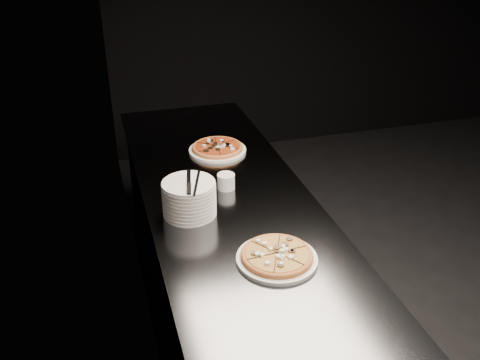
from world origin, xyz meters
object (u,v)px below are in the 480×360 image
object	(u,v)px
pizza_tomato	(218,148)
plate_stack	(189,198)
ramekin	(226,181)
cutlery	(191,183)
counter	(231,283)
pizza_mushroom	(277,256)

from	to	relation	value
pizza_tomato	plate_stack	size ratio (longest dim) A/B	1.59
plate_stack	ramekin	size ratio (longest dim) A/B	2.74
cutlery	ramekin	xyz separation A→B (m)	(0.20, 0.19, -0.12)
counter	pizza_mushroom	xyz separation A→B (m)	(0.05, -0.47, 0.48)
plate_stack	cutlery	size ratio (longest dim) A/B	0.98
pizza_mushroom	pizza_tomato	world-z (taller)	same
pizza_mushroom	plate_stack	world-z (taller)	plate_stack
cutlery	pizza_tomato	bearing A→B (deg)	78.13
pizza_mushroom	cutlery	bearing A→B (deg)	120.38
counter	pizza_tomato	xyz separation A→B (m)	(0.07, 0.51, 0.48)
counter	plate_stack	distance (m)	0.57
pizza_mushroom	cutlery	distance (m)	0.48
pizza_tomato	cutlery	xyz separation A→B (m)	(-0.26, -0.59, 0.13)
plate_stack	ramekin	distance (m)	0.27
counter	cutlery	xyz separation A→B (m)	(-0.18, -0.08, 0.61)
cutlery	ramekin	world-z (taller)	cutlery
counter	pizza_mushroom	world-z (taller)	pizza_mushroom
counter	ramekin	xyz separation A→B (m)	(0.01, 0.11, 0.50)
cutlery	pizza_mushroom	bearing A→B (deg)	-48.00
plate_stack	cutlery	bearing A→B (deg)	-62.38
ramekin	cutlery	bearing A→B (deg)	-136.07
counter	pizza_tomato	world-z (taller)	pizza_tomato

